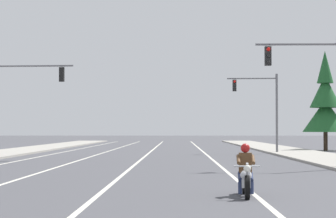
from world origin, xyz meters
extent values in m
cube|color=beige|center=(-0.27, 45.00, 0.00)|extent=(0.16, 100.00, 0.01)
cube|color=beige|center=(-3.94, 45.00, 0.00)|extent=(0.16, 100.00, 0.01)
cube|color=beige|center=(4.16, 45.00, 0.00)|extent=(0.16, 100.00, 0.01)
cube|color=beige|center=(-7.44, 45.00, 0.00)|extent=(0.16, 100.00, 0.01)
cube|color=#9E998E|center=(11.25, 40.00, 0.07)|extent=(4.40, 110.00, 0.14)
cylinder|color=black|center=(3.82, 9.66, 0.32)|extent=(0.16, 0.65, 0.64)
cylinder|color=black|center=(3.91, 11.21, 0.32)|extent=(0.16, 0.65, 0.64)
cylinder|color=silver|center=(3.82, 9.76, 0.64)|extent=(0.09, 0.33, 0.68)
sphere|color=white|center=(3.82, 9.61, 0.82)|extent=(0.20, 0.20, 0.20)
cylinder|color=silver|center=(3.83, 9.81, 0.87)|extent=(0.70, 0.08, 0.04)
ellipsoid|color=#B7BABF|center=(3.86, 10.32, 0.60)|extent=(0.35, 0.58, 0.28)
cube|color=silver|center=(3.86, 10.44, 0.37)|extent=(0.26, 0.45, 0.24)
cube|color=black|center=(3.88, 10.76, 0.54)|extent=(0.31, 0.54, 0.12)
cube|color=#B7BABF|center=(3.90, 11.16, 0.62)|extent=(0.22, 0.37, 0.08)
cylinder|color=silver|center=(3.75, 10.85, 0.30)|extent=(0.11, 0.55, 0.08)
cube|color=brown|center=(3.88, 10.72, 0.92)|extent=(0.37, 0.26, 0.56)
sphere|color=#B21919|center=(3.88, 10.70, 1.33)|extent=(0.26, 0.26, 0.26)
cylinder|color=navy|center=(4.01, 10.57, 0.54)|extent=(0.16, 0.45, 0.30)
cylinder|color=navy|center=(4.02, 10.39, 0.24)|extent=(0.12, 0.16, 0.35)
cylinder|color=brown|center=(4.06, 10.45, 1.02)|extent=(0.13, 0.53, 0.27)
cylinder|color=navy|center=(3.73, 10.59, 0.54)|extent=(0.16, 0.45, 0.30)
cylinder|color=navy|center=(3.70, 10.41, 0.24)|extent=(0.12, 0.16, 0.35)
cylinder|color=brown|center=(3.66, 10.47, 1.02)|extent=(0.13, 0.53, 0.27)
cylinder|color=slate|center=(7.58, 22.81, 5.85)|extent=(3.87, 0.13, 0.11)
cube|color=black|center=(6.23, 22.81, 5.30)|extent=(0.30, 0.24, 0.90)
sphere|color=red|center=(6.23, 22.65, 5.60)|extent=(0.18, 0.18, 0.18)
sphere|color=black|center=(6.23, 22.65, 5.30)|extent=(0.18, 0.18, 0.18)
sphere|color=black|center=(6.23, 22.65, 5.00)|extent=(0.18, 0.18, 0.18)
cylinder|color=slate|center=(-6.94, 32.92, 5.85)|extent=(4.86, 0.43, 0.11)
cube|color=black|center=(-5.24, 32.81, 5.30)|extent=(0.32, 0.26, 0.90)
sphere|color=red|center=(-5.23, 32.96, 5.60)|extent=(0.18, 0.18, 0.18)
sphere|color=black|center=(-5.23, 32.96, 5.30)|extent=(0.18, 0.18, 0.18)
sphere|color=black|center=(-5.23, 32.96, 5.00)|extent=(0.18, 0.18, 0.18)
cylinder|color=slate|center=(9.72, 42.96, 3.10)|extent=(0.18, 0.18, 6.20)
cylinder|color=slate|center=(7.80, 43.04, 5.85)|extent=(3.85, 0.28, 0.11)
cube|color=black|center=(6.45, 43.10, 5.30)|extent=(0.31, 0.25, 0.90)
sphere|color=red|center=(6.45, 42.95, 5.60)|extent=(0.18, 0.18, 0.18)
sphere|color=black|center=(6.45, 42.95, 5.30)|extent=(0.18, 0.18, 0.18)
sphere|color=black|center=(6.45, 42.95, 5.00)|extent=(0.18, 0.18, 0.18)
cylinder|color=#423023|center=(15.13, 50.21, 0.83)|extent=(0.37, 0.37, 1.65)
cone|color=#1E5628|center=(15.13, 50.21, 3.10)|extent=(4.04, 4.04, 2.90)
cone|color=#1E5628|center=(15.13, 50.21, 5.27)|extent=(2.75, 2.75, 2.90)
cone|color=#1E5628|center=(15.13, 50.21, 7.44)|extent=(1.45, 1.45, 2.90)
camera|label=1|loc=(1.96, -7.62, 1.84)|focal=69.62mm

